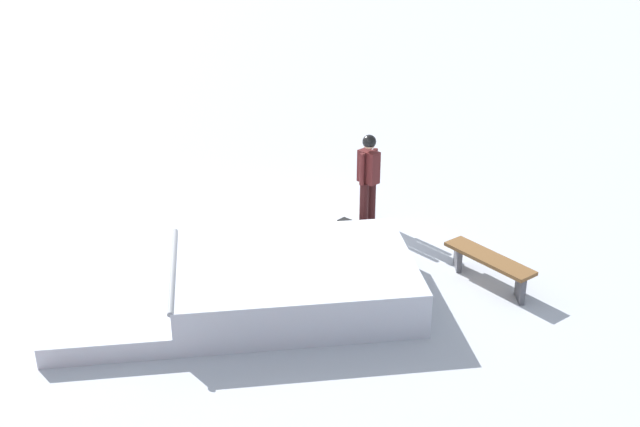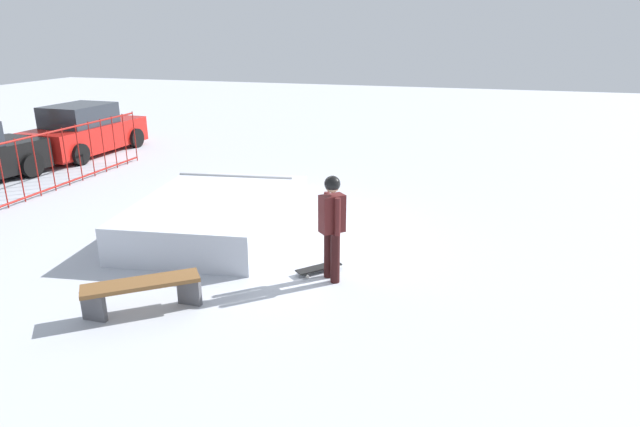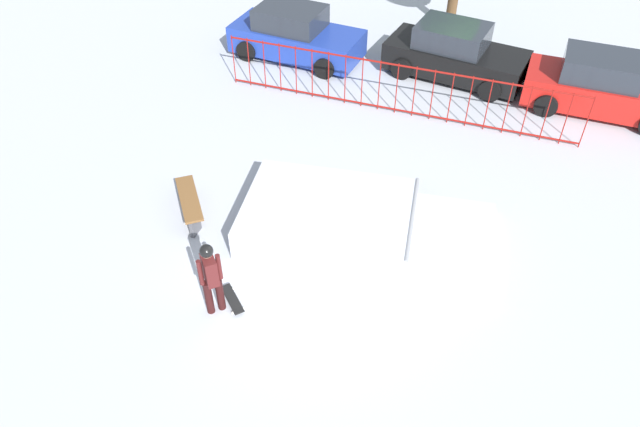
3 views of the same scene
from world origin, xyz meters
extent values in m
plane|color=#B2B7C1|center=(0.00, 0.00, 0.00)|extent=(60.00, 60.00, 0.00)
cube|color=silver|center=(-0.19, 1.24, 0.35)|extent=(3.92, 3.07, 0.70)
cube|color=silver|center=(2.48, 1.61, 0.15)|extent=(2.14, 2.82, 0.30)
cylinder|color=gray|center=(1.59, 1.49, 0.70)|extent=(0.44, 2.59, 0.08)
cylinder|color=black|center=(-1.39, -1.52, 0.41)|extent=(0.15, 0.15, 0.82)
cylinder|color=black|center=(-1.55, -1.68, 0.41)|extent=(0.15, 0.15, 0.82)
cube|color=#4C1919|center=(-1.47, -1.60, 1.12)|extent=(0.42, 0.43, 0.60)
cylinder|color=#4C1919|center=(-1.34, -1.48, 1.12)|extent=(0.09, 0.09, 0.60)
cylinder|color=#4C1919|center=(-1.59, -1.72, 1.12)|extent=(0.09, 0.09, 0.60)
sphere|color=tan|center=(-1.47, -1.60, 1.57)|extent=(0.22, 0.22, 0.22)
sphere|color=black|center=(-1.47, -1.60, 1.60)|extent=(0.25, 0.25, 0.25)
cube|color=black|center=(-1.27, -1.32, 0.08)|extent=(0.72, 0.69, 0.02)
cylinder|color=silver|center=(-0.98, -1.43, 0.03)|extent=(0.06, 0.06, 0.06)
cylinder|color=silver|center=(-1.14, -1.60, 0.03)|extent=(0.06, 0.06, 0.06)
cylinder|color=silver|center=(-1.39, -1.05, 0.03)|extent=(0.06, 0.06, 0.06)
cylinder|color=silver|center=(-1.55, -1.22, 0.03)|extent=(0.06, 0.06, 0.06)
cylinder|color=maroon|center=(0.00, 6.38, 0.10)|extent=(9.82, 0.08, 0.05)
cylinder|color=maroon|center=(0.00, 6.38, 0.75)|extent=(0.03, 0.03, 1.50)
cylinder|color=maroon|center=(0.49, 6.38, 0.75)|extent=(0.03, 0.03, 1.50)
cylinder|color=maroon|center=(0.98, 6.38, 0.75)|extent=(0.03, 0.03, 1.50)
cylinder|color=maroon|center=(1.47, 6.38, 0.75)|extent=(0.03, 0.03, 1.50)
cylinder|color=maroon|center=(1.96, 6.38, 0.75)|extent=(0.03, 0.03, 1.50)
cylinder|color=maroon|center=(2.46, 6.38, 0.75)|extent=(0.03, 0.03, 1.50)
cylinder|color=maroon|center=(2.95, 6.38, 0.75)|extent=(0.03, 0.03, 1.50)
cylinder|color=maroon|center=(3.44, 6.37, 0.75)|extent=(0.03, 0.03, 1.50)
cylinder|color=maroon|center=(3.93, 6.37, 0.75)|extent=(0.03, 0.03, 1.50)
cylinder|color=maroon|center=(4.42, 6.37, 0.75)|extent=(0.03, 0.03, 1.50)
cylinder|color=maroon|center=(4.91, 6.37, 0.75)|extent=(0.03, 0.03, 1.50)
cube|color=brown|center=(-3.27, 0.68, 0.45)|extent=(1.29, 1.51, 0.06)
cube|color=#4C4C51|center=(-2.87, 0.17, 0.21)|extent=(0.08, 0.36, 0.42)
cube|color=#4C4C51|center=(-3.67, 1.20, 0.21)|extent=(0.08, 0.36, 0.42)
cylinder|color=black|center=(2.38, 7.92, 0.32)|extent=(0.67, 0.31, 0.64)
cube|color=red|center=(5.31, 8.45, 0.56)|extent=(4.14, 1.80, 0.80)
cube|color=#262B33|center=(5.11, 8.46, 1.28)|extent=(2.04, 1.55, 0.64)
cylinder|color=black|center=(6.68, 9.27, 0.32)|extent=(0.65, 0.24, 0.64)
cylinder|color=black|center=(6.64, 7.57, 0.32)|extent=(0.65, 0.24, 0.64)
cylinder|color=black|center=(3.98, 9.33, 0.32)|extent=(0.65, 0.24, 0.64)
cylinder|color=black|center=(3.94, 7.64, 0.32)|extent=(0.65, 0.24, 0.64)
camera|label=1|loc=(-0.58, 11.77, 6.28)|focal=44.39mm
camera|label=2|loc=(-9.18, -3.70, 3.83)|focal=30.55mm
camera|label=3|loc=(2.88, -7.83, 9.07)|focal=33.54mm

